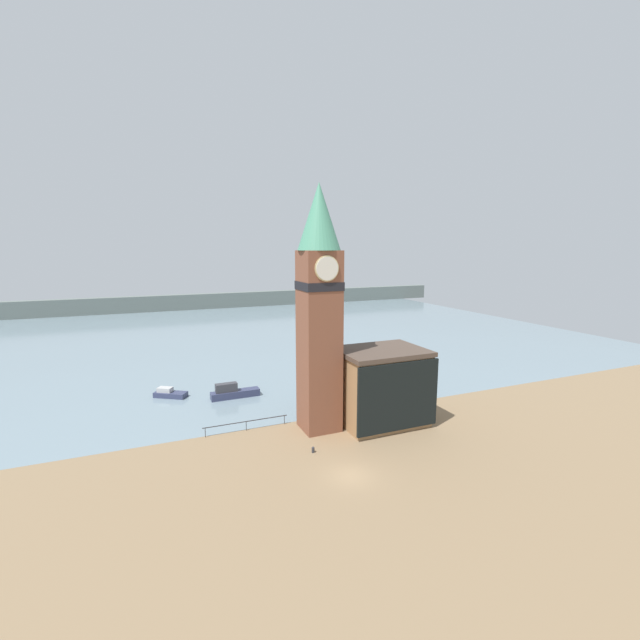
% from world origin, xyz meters
% --- Properties ---
extents(ground_plane, '(160.00, 160.00, 0.00)m').
position_xyz_m(ground_plane, '(0.00, 0.00, 0.00)').
color(ground_plane, '#846B4C').
extents(water, '(160.00, 120.00, 0.00)m').
position_xyz_m(water, '(0.00, 73.24, -0.00)').
color(water, gray).
rests_on(water, ground_plane).
extents(far_shoreline, '(180.00, 3.00, 5.00)m').
position_xyz_m(far_shoreline, '(0.00, 113.24, 2.50)').
color(far_shoreline, slate).
rests_on(far_shoreline, water).
extents(pier_railing, '(9.46, 0.08, 1.09)m').
position_xyz_m(pier_railing, '(-6.40, 12.99, 0.94)').
color(pier_railing, '#333338').
rests_on(pier_railing, ground_plane).
extents(clock_tower, '(4.56, 4.56, 26.65)m').
position_xyz_m(clock_tower, '(1.32, 10.51, 14.17)').
color(clock_tower, brown).
rests_on(clock_tower, ground_plane).
extents(pier_building, '(9.88, 7.64, 8.67)m').
position_xyz_m(pier_building, '(8.50, 9.24, 4.35)').
color(pier_building, '#9E754C').
rests_on(pier_building, ground_plane).
extents(boat_near, '(6.53, 1.53, 2.11)m').
position_xyz_m(boat_near, '(-5.63, 24.07, 0.77)').
color(boat_near, '#333856').
rests_on(boat_near, water).
extents(boat_far, '(4.51, 3.71, 1.30)m').
position_xyz_m(boat_far, '(-13.51, 27.73, 0.49)').
color(boat_far, '#333856').
rests_on(boat_far, water).
extents(mooring_bollard_near, '(0.30, 0.30, 0.61)m').
position_xyz_m(mooring_bollard_near, '(-1.50, 5.34, 0.32)').
color(mooring_bollard_near, '#2D2D33').
rests_on(mooring_bollard_near, ground_plane).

